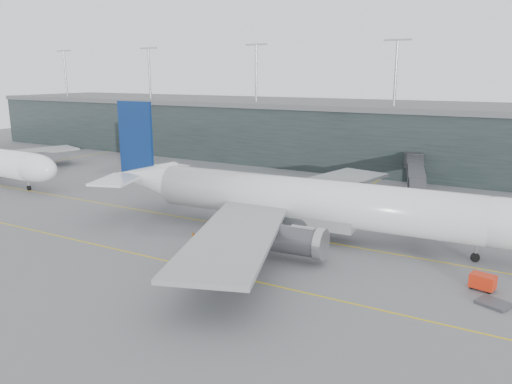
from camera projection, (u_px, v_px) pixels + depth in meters
The scene contains 16 objects.
ground at pixel (272, 224), 75.36m from camera, with size 320.00×320.00×0.00m, color #545459.
taxiline_a at pixel (259, 230), 71.97m from camera, with size 160.00×0.25×0.02m, color gold.
taxiline_b at pixel (192, 267), 58.44m from camera, with size 160.00×0.25×0.02m, color gold.
taxiline_lead_main at pixel (348, 199), 89.87m from camera, with size 0.25×60.00×0.02m, color gold.
taxiline_lead_adj at pixel (51, 162), 128.35m from camera, with size 0.25×60.00×0.02m, color gold.
terminal at pixel (382, 134), 122.68m from camera, with size 240.00×36.00×29.00m.
main_aircraft at pixel (305, 201), 68.42m from camera, with size 63.84×59.95×17.91m.
jet_bridge at pixel (425, 177), 85.55m from camera, with size 12.79×43.75×6.40m.
gse_cart at pixel (483, 281), 52.03m from camera, with size 2.71×2.04×1.66m.
baggage_dolly at pixel (494, 303), 48.72m from camera, with size 2.91×2.33×0.29m, color #35363A.
uld_a at pixel (268, 197), 87.45m from camera, with size 2.81×2.58×2.06m.
uld_b at pixel (284, 199), 85.67m from camera, with size 2.60×2.31×1.99m.
uld_c at pixel (301, 203), 83.40m from camera, with size 2.11×1.73×1.85m.
cone_wing_stbd at pixel (243, 274), 55.36m from camera, with size 0.47×0.47×0.74m, color #CF5C0B.
cone_wing_port at pixel (355, 214), 79.58m from camera, with size 0.38×0.38×0.61m, color #CD480B.
cone_tail at pixel (193, 234), 69.46m from camera, with size 0.43×0.43×0.69m, color #CB660B.
Camera 1 is at (33.64, -63.97, 21.98)m, focal length 35.00 mm.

